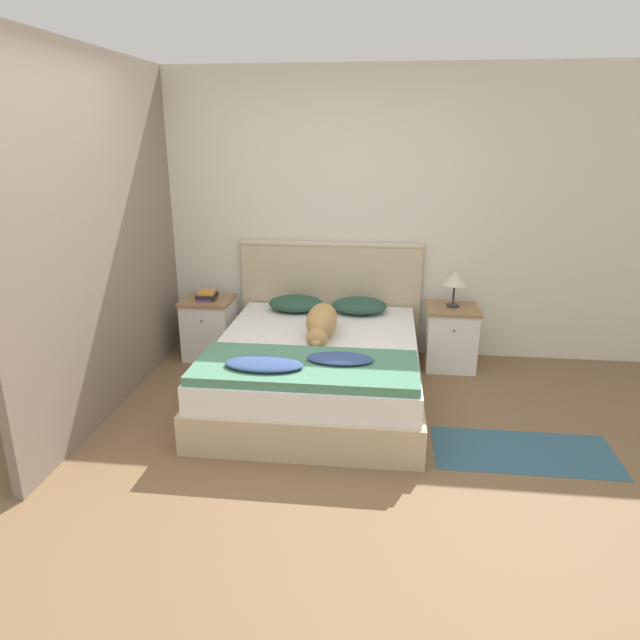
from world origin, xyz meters
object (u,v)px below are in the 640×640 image
object	(u,v)px
pillow_left	(296,303)
table_lamp	(455,280)
nightstand_right	(451,337)
book_stack	(207,295)
dog	(321,323)
nightstand_left	(209,327)
pillow_right	(359,306)
bed	(317,369)

from	to	relation	value
pillow_left	table_lamp	xyz separation A→B (m)	(1.38, 0.01, 0.26)
nightstand_right	book_stack	world-z (taller)	book_stack
dog	book_stack	bearing A→B (deg)	150.06
nightstand_left	pillow_left	world-z (taller)	pillow_left
nightstand_left	pillow_right	distance (m)	1.40
nightstand_left	book_stack	world-z (taller)	book_stack
table_lamp	book_stack	bearing A→B (deg)	-179.38
bed	pillow_right	distance (m)	0.86
pillow_right	dog	size ratio (longest dim) A/B	0.64
nightstand_left	dog	xyz separation A→B (m)	(1.12, -0.65, 0.31)
nightstand_left	book_stack	bearing A→B (deg)	-102.45
pillow_right	table_lamp	world-z (taller)	table_lamp
bed	dog	bearing A→B (deg)	76.40
pillow_left	book_stack	distance (m)	0.82
bed	pillow_left	size ratio (longest dim) A/B	4.04
nightstand_left	book_stack	distance (m)	0.31
nightstand_left	nightstand_right	xyz separation A→B (m)	(2.19, 0.00, 0.00)
pillow_right	dog	distance (m)	0.71
nightstand_left	dog	size ratio (longest dim) A/B	0.72
pillow_left	bed	bearing A→B (deg)	-69.35
pillow_left	pillow_right	world-z (taller)	same
nightstand_right	nightstand_left	bearing A→B (deg)	180.00
dog	pillow_right	bearing A→B (deg)	68.35
nightstand_right	bed	bearing A→B (deg)	-145.66
dog	table_lamp	size ratio (longest dim) A/B	2.44
table_lamp	bed	bearing A→B (deg)	-145.04
bed	nightstand_left	size ratio (longest dim) A/B	3.58
nightstand_right	pillow_right	distance (m)	0.85
nightstand_right	book_stack	xyz separation A→B (m)	(-2.19, -0.01, 0.31)
bed	pillow_right	xyz separation A→B (m)	(0.28, 0.75, 0.30)
pillow_left	dog	bearing A→B (deg)	-64.88
book_stack	table_lamp	world-z (taller)	table_lamp
bed	pillow_left	bearing A→B (deg)	110.65
table_lamp	pillow_left	bearing A→B (deg)	-179.42
nightstand_left	pillow_left	distance (m)	0.85
bed	nightstand_right	bearing A→B (deg)	34.34
nightstand_left	table_lamp	size ratio (longest dim) A/B	1.77
nightstand_left	table_lamp	world-z (taller)	table_lamp
book_stack	table_lamp	bearing A→B (deg)	0.62
book_stack	pillow_right	bearing A→B (deg)	0.40
nightstand_left	pillow_right	bearing A→B (deg)	0.15
pillow_left	table_lamp	size ratio (longest dim) A/B	1.57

